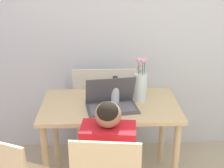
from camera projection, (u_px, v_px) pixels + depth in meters
The scene contains 7 objects.
wall_back at pixel (138, 20), 2.76m from camera, with size 6.40×0.05×2.50m.
dining_table at pixel (110, 117), 2.43m from camera, with size 1.05×0.61×0.72m.
person_seated at pixel (109, 155), 1.91m from camera, with size 0.36×0.45×1.02m.
laptop at pixel (111, 101), 2.32m from camera, with size 0.40×0.29×0.23m.
flower_vase at pixel (141, 85), 2.40m from camera, with size 0.10×0.10×0.36m.
water_bottle at pixel (115, 91), 2.36m from camera, with size 0.06×0.06×0.22m.
cardboard_panel at pixel (105, 110), 2.94m from camera, with size 0.56×0.14×0.86m.
Camera 1 is at (-0.33, -0.54, 1.74)m, focal length 50.00 mm.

